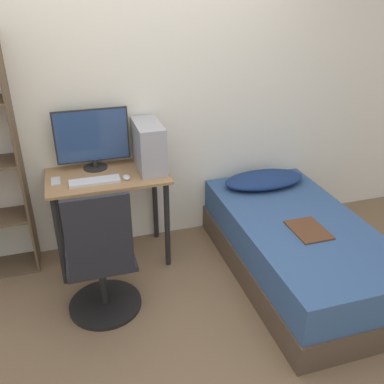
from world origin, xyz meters
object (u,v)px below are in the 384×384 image
at_px(bed, 297,248).
at_px(pc_tower, 149,146).
at_px(office_chair, 102,268).
at_px(monitor, 92,138).
at_px(keyboard, 95,181).

bearing_deg(bed, pc_tower, 146.39).
relative_size(office_chair, monitor, 1.75).
bearing_deg(pc_tower, office_chair, -125.90).
bearing_deg(office_chair, bed, 0.25).
distance_m(bed, pc_tower, 1.40).
distance_m(bed, monitor, 1.80).
relative_size(monitor, pc_tower, 1.33).
height_order(monitor, pc_tower, monitor).
bearing_deg(office_chair, keyboard, 85.20).
bearing_deg(monitor, office_chair, -95.43).
bearing_deg(keyboard, monitor, 83.31).
relative_size(office_chair, pc_tower, 2.33).
bearing_deg(bed, monitor, 150.76).
height_order(office_chair, monitor, monitor).
bearing_deg(pc_tower, keyboard, -161.97).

